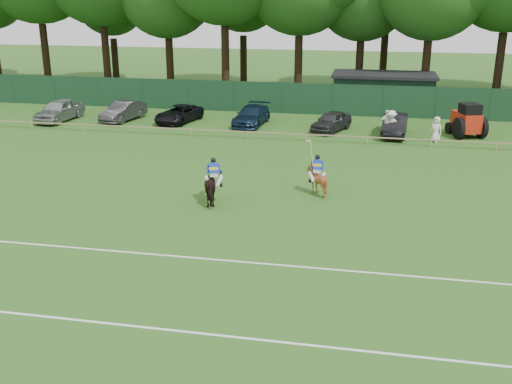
% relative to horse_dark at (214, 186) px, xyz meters
% --- Properties ---
extents(ground, '(160.00, 160.00, 0.00)m').
position_rel_horse_dark_xyz_m(ground, '(1.92, -5.06, -0.84)').
color(ground, '#1E4C14').
rests_on(ground, ground).
extents(horse_dark, '(1.48, 2.17, 1.68)m').
position_rel_horse_dark_xyz_m(horse_dark, '(0.00, 0.00, 0.00)').
color(horse_dark, black).
rests_on(horse_dark, ground).
extents(horse_chestnut, '(1.17, 1.31, 1.42)m').
position_rel_horse_dark_xyz_m(horse_chestnut, '(4.63, 2.19, -0.13)').
color(horse_chestnut, brown).
rests_on(horse_chestnut, ground).
extents(sedan_silver, '(2.35, 4.98, 1.65)m').
position_rel_horse_dark_xyz_m(sedan_silver, '(-16.42, 15.82, -0.01)').
color(sedan_silver, '#9A9D9F').
rests_on(sedan_silver, ground).
extents(sedan_grey, '(2.39, 4.67, 1.47)m').
position_rel_horse_dark_xyz_m(sedan_grey, '(-11.62, 16.77, -0.10)').
color(sedan_grey, '#303032').
rests_on(sedan_grey, ground).
extents(suv_black, '(3.11, 4.97, 1.28)m').
position_rel_horse_dark_xyz_m(suv_black, '(-7.26, 17.02, -0.20)').
color(suv_black, black).
rests_on(suv_black, ground).
extents(sedan_navy, '(2.38, 4.99, 1.40)m').
position_rel_horse_dark_xyz_m(sedan_navy, '(-1.67, 17.16, -0.14)').
color(sedan_navy, '#12233B').
rests_on(sedan_navy, ground).
extents(hatch_grey, '(3.08, 4.45, 1.41)m').
position_rel_horse_dark_xyz_m(hatch_grey, '(4.30, 16.26, -0.14)').
color(hatch_grey, '#313033').
rests_on(hatch_grey, ground).
extents(estate_black, '(1.92, 4.59, 1.48)m').
position_rel_horse_dark_xyz_m(estate_black, '(8.70, 15.70, -0.10)').
color(estate_black, black).
rests_on(estate_black, ground).
extents(spectator_left, '(1.28, 0.80, 1.90)m').
position_rel_horse_dark_xyz_m(spectator_left, '(8.43, 14.86, 0.11)').
color(spectator_left, silver).
rests_on(spectator_left, ground).
extents(spectator_mid, '(1.22, 0.97, 1.94)m').
position_rel_horse_dark_xyz_m(spectator_mid, '(8.10, 14.84, 0.13)').
color(spectator_mid, silver).
rests_on(spectator_mid, ground).
extents(spectator_right, '(1.00, 0.90, 1.71)m').
position_rel_horse_dark_xyz_m(spectator_right, '(11.32, 14.30, 0.02)').
color(spectator_right, white).
rests_on(spectator_right, ground).
extents(rider_dark, '(0.92, 0.52, 1.41)m').
position_rel_horse_dark_xyz_m(rider_dark, '(0.00, -0.01, 0.75)').
color(rider_dark, silver).
rests_on(rider_dark, ground).
extents(rider_chestnut, '(0.94, 0.58, 2.05)m').
position_rel_horse_dark_xyz_m(rider_chestnut, '(4.63, 2.18, 0.55)').
color(rider_chestnut, silver).
rests_on(rider_chestnut, ground).
extents(pitch_lines, '(60.00, 5.10, 0.01)m').
position_rel_horse_dark_xyz_m(pitch_lines, '(1.92, -8.56, -0.83)').
color(pitch_lines, silver).
rests_on(pitch_lines, ground).
extents(pitch_rail, '(62.10, 0.10, 0.50)m').
position_rel_horse_dark_xyz_m(pitch_rail, '(1.92, 12.94, -0.39)').
color(pitch_rail, '#997F5B').
rests_on(pitch_rail, ground).
extents(perimeter_fence, '(92.08, 0.08, 2.50)m').
position_rel_horse_dark_xyz_m(perimeter_fence, '(1.92, 21.94, 0.41)').
color(perimeter_fence, '#14351E').
rests_on(perimeter_fence, ground).
extents(utility_shed, '(8.40, 4.40, 3.04)m').
position_rel_horse_dark_xyz_m(utility_shed, '(7.92, 24.94, 0.70)').
color(utility_shed, '#14331E').
rests_on(utility_shed, ground).
extents(tree_row, '(96.00, 12.00, 21.00)m').
position_rel_horse_dark_xyz_m(tree_row, '(3.92, 29.94, -0.84)').
color(tree_row, '#26561C').
rests_on(tree_row, ground).
extents(tractor, '(2.60, 3.18, 2.31)m').
position_rel_horse_dark_xyz_m(tractor, '(13.51, 16.30, 0.26)').
color(tractor, red).
rests_on(tractor, ground).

